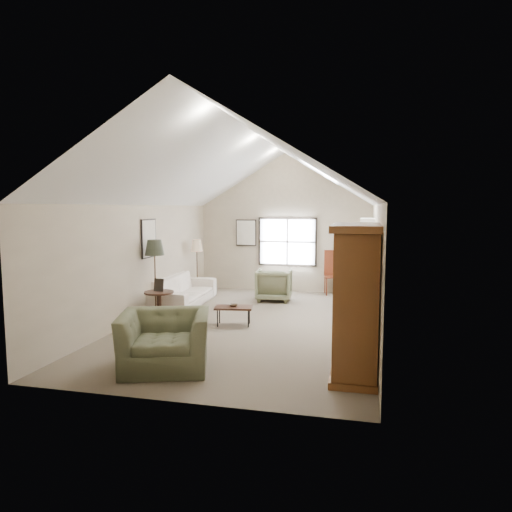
% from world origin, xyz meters
% --- Properties ---
extents(room_shell, '(5.01, 8.01, 4.00)m').
position_xyz_m(room_shell, '(0.00, 0.00, 3.21)').
color(room_shell, '#746953').
rests_on(room_shell, ground).
extents(window, '(1.72, 0.08, 1.42)m').
position_xyz_m(window, '(0.10, 3.96, 1.45)').
color(window, black).
rests_on(window, room_shell).
extents(skylight, '(0.80, 1.20, 0.52)m').
position_xyz_m(skylight, '(1.30, 0.90, 3.22)').
color(skylight, white).
rests_on(skylight, room_shell).
extents(wall_art, '(1.97, 3.71, 0.88)m').
position_xyz_m(wall_art, '(-1.88, 1.94, 1.73)').
color(wall_art, black).
rests_on(wall_art, room_shell).
extents(armoire, '(0.60, 1.50, 2.20)m').
position_xyz_m(armoire, '(2.18, -2.40, 1.10)').
color(armoire, brown).
rests_on(armoire, ground).
extents(tv_alcove, '(0.32, 1.30, 2.10)m').
position_xyz_m(tv_alcove, '(2.34, 1.60, 1.15)').
color(tv_alcove, white).
rests_on(tv_alcove, ground).
extents(media_console, '(0.34, 1.18, 0.60)m').
position_xyz_m(media_console, '(2.32, 1.60, 0.30)').
color(media_console, '#382316').
rests_on(media_console, ground).
extents(tv_panel, '(0.05, 0.90, 0.55)m').
position_xyz_m(tv_panel, '(2.32, 1.60, 0.92)').
color(tv_panel, black).
rests_on(tv_panel, media_console).
extents(sofa, '(1.09, 2.58, 0.74)m').
position_xyz_m(sofa, '(-2.12, 1.42, 0.37)').
color(sofa, beige).
rests_on(sofa, ground).
extents(armchair_near, '(1.61, 1.51, 0.86)m').
position_xyz_m(armchair_near, '(-0.65, -2.89, 0.43)').
color(armchair_near, '#5B5B40').
rests_on(armchair_near, ground).
extents(armchair_far, '(0.95, 0.97, 0.83)m').
position_xyz_m(armchair_far, '(-0.01, 2.49, 0.42)').
color(armchair_far, '#666748').
rests_on(armchair_far, ground).
extents(coffee_table, '(0.84, 0.55, 0.40)m').
position_xyz_m(coffee_table, '(-0.34, -0.20, 0.20)').
color(coffee_table, '#3A2017').
rests_on(coffee_table, ground).
extents(bowl, '(0.21, 0.21, 0.05)m').
position_xyz_m(bowl, '(-0.34, -0.20, 0.42)').
color(bowl, '#3C2B18').
rests_on(bowl, coffee_table).
extents(side_table, '(0.66, 0.66, 0.64)m').
position_xyz_m(side_table, '(-2.02, -0.18, 0.32)').
color(side_table, '#3E2219').
rests_on(side_table, ground).
extents(side_chair, '(0.57, 0.57, 1.24)m').
position_xyz_m(side_chair, '(1.46, 3.70, 0.62)').
color(side_chair, brown).
rests_on(side_chair, ground).
extents(tripod_lamp, '(0.61, 0.61, 2.04)m').
position_xyz_m(tripod_lamp, '(2.20, 2.91, 1.02)').
color(tripod_lamp, silver).
rests_on(tripod_lamp, ground).
extents(dark_lamp, '(0.44, 0.44, 1.78)m').
position_xyz_m(dark_lamp, '(-2.20, 0.02, 0.89)').
color(dark_lamp, black).
rests_on(dark_lamp, ground).
extents(tan_lamp, '(0.33, 0.33, 1.60)m').
position_xyz_m(tan_lamp, '(-2.20, 2.62, 0.80)').
color(tan_lamp, tan).
rests_on(tan_lamp, ground).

